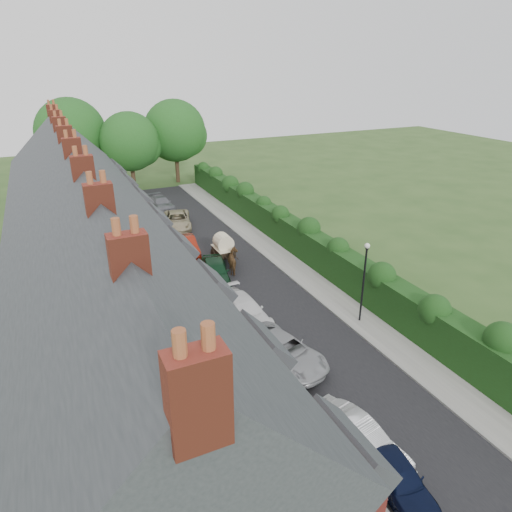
{
  "coord_description": "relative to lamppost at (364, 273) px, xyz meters",
  "views": [
    {
      "loc": [
        -12.42,
        -14.99,
        14.74
      ],
      "look_at": [
        -0.2,
        11.2,
        2.2
      ],
      "focal_mm": 32.0,
      "sensor_mm": 36.0,
      "label": 1
    }
  ],
  "objects": [
    {
      "name": "car_silver_b",
      "position": [
        -6.15,
        -1.64,
        -2.56
      ],
      "size": [
        3.68,
        5.75,
        1.48
      ],
      "primitive_type": "imported",
      "rotation": [
        0.0,
        0.0,
        0.25
      ],
      "color": "#999BA0",
      "rests_on": "ground"
    },
    {
      "name": "hedge",
      "position": [
        2.0,
        7.0,
        -1.7
      ],
      "size": [
        2.1,
        58.0,
        2.85
      ],
      "color": "#183410",
      "rests_on": "ground"
    },
    {
      "name": "tree_far_right",
      "position": [
        -0.01,
        38.08,
        3.02
      ],
      "size": [
        7.98,
        7.6,
        10.31
      ],
      "color": "#332316",
      "rests_on": "ground"
    },
    {
      "name": "horse",
      "position": [
        -4.2,
        9.77,
        -2.44
      ],
      "size": [
        1.32,
        2.18,
        1.72
      ],
      "primitive_type": "imported",
      "rotation": [
        0.0,
        0.0,
        2.93
      ],
      "color": "#51371D",
      "rests_on": "ground"
    },
    {
      "name": "car_navy",
      "position": [
        -5.97,
        -10.2,
        -2.65
      ],
      "size": [
        2.01,
        3.97,
        1.3
      ],
      "primitive_type": "imported",
      "rotation": [
        0.0,
        0.0,
        -0.13
      ],
      "color": "black",
      "rests_on": "ground"
    },
    {
      "name": "horse_cart",
      "position": [
        -4.2,
        11.96,
        -1.99
      ],
      "size": [
        1.43,
        3.17,
        2.29
      ],
      "color": "black",
      "rests_on": "ground"
    },
    {
      "name": "car_silver_a",
      "position": [
        -6.4,
        -8.2,
        -2.52
      ],
      "size": [
        2.66,
        4.97,
        1.55
      ],
      "primitive_type": "imported",
      "rotation": [
        0.0,
        0.0,
        0.22
      ],
      "color": "silver",
      "rests_on": "ground"
    },
    {
      "name": "car_red",
      "position": [
        -6.4,
        14.64,
        -2.6
      ],
      "size": [
        1.8,
        4.35,
        1.4
      ],
      "primitive_type": "imported",
      "rotation": [
        0.0,
        0.0,
        -0.08
      ],
      "color": "maroon",
      "rests_on": "ground"
    },
    {
      "name": "lamppost",
      "position": [
        0.0,
        0.0,
        0.0
      ],
      "size": [
        0.32,
        0.32,
        5.16
      ],
      "color": "black",
      "rests_on": "ground"
    },
    {
      "name": "tree_far_left",
      "position": [
        -6.05,
        36.08,
        2.41
      ],
      "size": [
        7.14,
        6.8,
        9.29
      ],
      "color": "#332316",
      "rests_on": "ground"
    },
    {
      "name": "kerb_hedge_side",
      "position": [
        -0.85,
        7.0,
        -3.23
      ],
      "size": [
        0.18,
        58.0,
        0.13
      ],
      "primitive_type": "cube",
      "color": "gray",
      "rests_on": "ground"
    },
    {
      "name": "tree_far_back",
      "position": [
        -11.99,
        39.08,
        3.32
      ],
      "size": [
        8.4,
        8.0,
        10.82
      ],
      "color": "#332316",
      "rests_on": "ground"
    },
    {
      "name": "car_white",
      "position": [
        -6.4,
        3.0,
        -2.54
      ],
      "size": [
        2.43,
        5.33,
        1.51
      ],
      "primitive_type": "imported",
      "rotation": [
        0.0,
        0.0,
        0.06
      ],
      "color": "white",
      "rests_on": "ground"
    },
    {
      "name": "car_beige",
      "position": [
        -5.32,
        21.12,
        -2.57
      ],
      "size": [
        3.59,
        5.68,
        1.46
      ],
      "primitive_type": "imported",
      "rotation": [
        0.0,
        0.0,
        -0.24
      ],
      "color": "tan",
      "rests_on": "ground"
    },
    {
      "name": "pavement_hedge_side",
      "position": [
        0.2,
        7.0,
        -3.24
      ],
      "size": [
        2.2,
        58.0,
        0.12
      ],
      "primitive_type": "cube",
      "color": "gray",
      "rests_on": "ground"
    },
    {
      "name": "terrace_row",
      "position": [
        -14.27,
        5.98,
        1.18
      ],
      "size": [
        9.05,
        40.5,
        11.5
      ],
      "color": "maroon",
      "rests_on": "ground"
    },
    {
      "name": "car_green",
      "position": [
        -6.04,
        8.92,
        -2.5
      ],
      "size": [
        2.96,
        5.02,
        1.6
      ],
      "primitive_type": "imported",
      "rotation": [
        0.0,
        0.0,
        -0.24
      ],
      "color": "#0F321A",
      "rests_on": "ground"
    },
    {
      "name": "kerb_house_side",
      "position": [
        -6.95,
        7.0,
        -3.23
      ],
      "size": [
        0.18,
        58.0,
        0.13
      ],
      "primitive_type": "cube",
      "color": "gray",
      "rests_on": "ground"
    },
    {
      "name": "garden_wall_row",
      "position": [
        -8.75,
        6.0,
        -2.84
      ],
      "size": [
        0.35,
        40.35,
        1.1
      ],
      "color": "maroon",
      "rests_on": "ground"
    },
    {
      "name": "ground",
      "position": [
        -3.4,
        -4.0,
        -3.3
      ],
      "size": [
        140.0,
        140.0,
        0.0
      ],
      "primitive_type": "plane",
      "color": "#2D4C1E",
      "rests_on": "ground"
    },
    {
      "name": "road",
      "position": [
        -3.9,
        7.0,
        -3.29
      ],
      "size": [
        6.0,
        58.0,
        0.02
      ],
      "primitive_type": "cube",
      "color": "black",
      "rests_on": "ground"
    },
    {
      "name": "car_grey",
      "position": [
        -5.32,
        27.35,
        -2.63
      ],
      "size": [
        2.39,
        4.81,
        1.34
      ],
      "primitive_type": "imported",
      "rotation": [
        0.0,
        0.0,
        0.11
      ],
      "color": "slate",
      "rests_on": "ground"
    },
    {
      "name": "pavement_house_side",
      "position": [
        -7.75,
        7.0,
        -3.24
      ],
      "size": [
        1.7,
        58.0,
        0.12
      ],
      "primitive_type": "cube",
      "color": "gray",
      "rests_on": "ground"
    }
  ]
}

